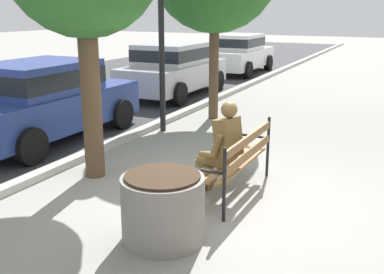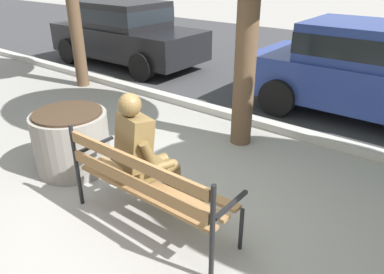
{
  "view_description": "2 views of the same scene",
  "coord_description": "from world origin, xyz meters",
  "px_view_note": "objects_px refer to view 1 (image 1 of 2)",
  "views": [
    {
      "loc": [
        -5.42,
        -2.1,
        2.53
      ],
      "look_at": [
        0.22,
        0.66,
        0.75
      ],
      "focal_mm": 42.42,
      "sensor_mm": 36.0,
      "label": 1
    },
    {
      "loc": [
        2.35,
        -2.1,
        2.44
      ],
      "look_at": [
        0.22,
        0.66,
        0.75
      ],
      "focal_mm": 34.02,
      "sensor_mm": 36.0,
      "label": 2
    }
  ],
  "objects_px": {
    "lamp_post": "(161,8)",
    "parked_car_silver": "(173,68)",
    "park_bench": "(238,157)",
    "bronze_statue_seated": "(220,150)",
    "concrete_planter": "(163,208)",
    "parked_car_blue": "(44,98)",
    "parked_car_white": "(239,52)"
  },
  "relations": [
    {
      "from": "lamp_post",
      "to": "parked_car_silver",
      "type": "bearing_deg",
      "value": 25.16
    },
    {
      "from": "park_bench",
      "to": "bronze_statue_seated",
      "type": "height_order",
      "value": "bronze_statue_seated"
    },
    {
      "from": "park_bench",
      "to": "parked_car_silver",
      "type": "height_order",
      "value": "parked_car_silver"
    },
    {
      "from": "concrete_planter",
      "to": "park_bench",
      "type": "bearing_deg",
      "value": -10.14
    },
    {
      "from": "concrete_planter",
      "to": "parked_car_blue",
      "type": "bearing_deg",
      "value": 58.33
    },
    {
      "from": "park_bench",
      "to": "parked_car_white",
      "type": "distance_m",
      "value": 12.65
    },
    {
      "from": "concrete_planter",
      "to": "parked_car_blue",
      "type": "xyz_separation_m",
      "value": [
        2.54,
        4.12,
        0.45
      ]
    },
    {
      "from": "parked_car_white",
      "to": "parked_car_blue",
      "type": "bearing_deg",
      "value": 180.0
    },
    {
      "from": "park_bench",
      "to": "concrete_planter",
      "type": "bearing_deg",
      "value": 169.86
    },
    {
      "from": "parked_car_white",
      "to": "concrete_planter",
      "type": "bearing_deg",
      "value": -162.96
    },
    {
      "from": "bronze_statue_seated",
      "to": "parked_car_blue",
      "type": "distance_m",
      "value": 4.35
    },
    {
      "from": "parked_car_silver",
      "to": "parked_car_blue",
      "type": "bearing_deg",
      "value": 180.0
    },
    {
      "from": "parked_car_silver",
      "to": "parked_car_white",
      "type": "bearing_deg",
      "value": 0.0
    },
    {
      "from": "bronze_statue_seated",
      "to": "parked_car_white",
      "type": "bearing_deg",
      "value": 19.29
    },
    {
      "from": "bronze_statue_seated",
      "to": "concrete_planter",
      "type": "relative_size",
      "value": 1.47
    },
    {
      "from": "bronze_statue_seated",
      "to": "parked_car_white",
      "type": "relative_size",
      "value": 0.33
    },
    {
      "from": "concrete_planter",
      "to": "parked_car_white",
      "type": "xyz_separation_m",
      "value": [
        13.45,
        4.12,
        0.45
      ]
    },
    {
      "from": "lamp_post",
      "to": "park_bench",
      "type": "bearing_deg",
      "value": -133.98
    },
    {
      "from": "concrete_planter",
      "to": "parked_car_silver",
      "type": "relative_size",
      "value": 0.23
    },
    {
      "from": "parked_car_blue",
      "to": "parked_car_silver",
      "type": "bearing_deg",
      "value": 0.0
    },
    {
      "from": "park_bench",
      "to": "parked_car_blue",
      "type": "distance_m",
      "value": 4.52
    },
    {
      "from": "park_bench",
      "to": "parked_car_white",
      "type": "height_order",
      "value": "parked_car_white"
    },
    {
      "from": "parked_car_blue",
      "to": "parked_car_white",
      "type": "height_order",
      "value": "same"
    },
    {
      "from": "concrete_planter",
      "to": "lamp_post",
      "type": "distance_m",
      "value": 5.26
    },
    {
      "from": "concrete_planter",
      "to": "parked_car_blue",
      "type": "relative_size",
      "value": 0.23
    },
    {
      "from": "bronze_statue_seated",
      "to": "parked_car_blue",
      "type": "bearing_deg",
      "value": 75.28
    },
    {
      "from": "park_bench",
      "to": "concrete_planter",
      "type": "distance_m",
      "value": 1.63
    },
    {
      "from": "parked_car_blue",
      "to": "lamp_post",
      "type": "relative_size",
      "value": 1.05
    },
    {
      "from": "concrete_planter",
      "to": "parked_car_white",
      "type": "height_order",
      "value": "parked_car_white"
    },
    {
      "from": "bronze_statue_seated",
      "to": "parked_car_white",
      "type": "distance_m",
      "value": 12.73
    },
    {
      "from": "parked_car_blue",
      "to": "parked_car_white",
      "type": "bearing_deg",
      "value": 0.0
    },
    {
      "from": "lamp_post",
      "to": "bronze_statue_seated",
      "type": "bearing_deg",
      "value": -138.04
    }
  ]
}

